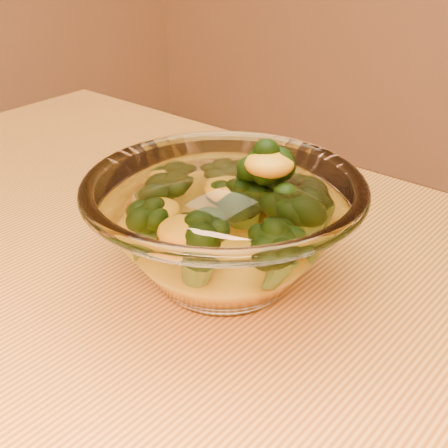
% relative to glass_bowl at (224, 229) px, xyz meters
% --- Properties ---
extents(glass_bowl, '(0.22, 0.22, 0.10)m').
position_rel_glass_bowl_xyz_m(glass_bowl, '(0.00, 0.00, 0.00)').
color(glass_bowl, white).
rests_on(glass_bowl, table).
extents(cheese_sauce, '(0.12, 0.12, 0.03)m').
position_rel_glass_bowl_xyz_m(cheese_sauce, '(0.00, 0.00, -0.02)').
color(cheese_sauce, '#FBA015').
rests_on(cheese_sauce, glass_bowl).
extents(broccoli_heap, '(0.16, 0.15, 0.09)m').
position_rel_glass_bowl_xyz_m(broccoli_heap, '(0.01, 0.01, 0.01)').
color(broccoli_heap, black).
rests_on(broccoli_heap, cheese_sauce).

